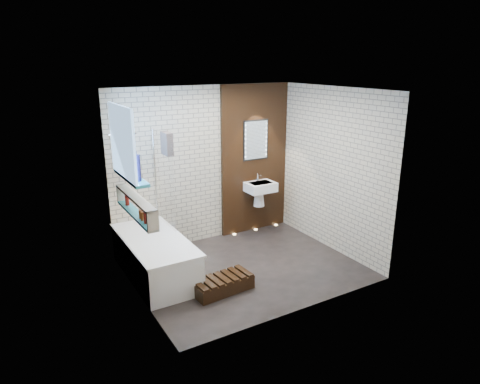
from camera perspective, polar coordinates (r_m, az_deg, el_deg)
ground at (r=6.52m, az=0.68°, el=-10.04°), size 3.20×3.20×0.00m
room_shell at (r=6.04m, az=0.72°, el=1.00°), size 3.24×3.20×2.60m
walnut_panel at (r=7.57m, az=1.92°, el=4.33°), size 1.30×0.06×2.60m
clerestory_window at (r=5.61m, az=-15.11°, el=5.47°), size 0.18×1.00×0.94m
display_niche at (r=5.61m, az=-13.62°, el=-1.85°), size 0.14×1.30×0.26m
bathtub at (r=6.30m, az=-11.19°, el=-8.46°), size 0.79×1.74×0.70m
bath_screen at (r=6.46m, az=-10.04°, el=1.62°), size 0.01×0.78×1.40m
towel at (r=6.15m, az=-9.67°, el=6.33°), size 0.10×0.25×0.32m
shower_head at (r=6.23m, az=-14.31°, el=7.58°), size 0.18×0.18×0.02m
washbasin at (r=7.54m, az=2.68°, el=0.25°), size 0.50×0.36×0.58m
led_mirror at (r=7.46m, az=2.11°, el=6.89°), size 0.50×0.02×0.70m
walnut_step at (r=5.90m, az=-2.32°, el=-12.19°), size 0.83×0.42×0.18m
niche_bottles at (r=5.54m, az=-13.31°, el=-2.48°), size 0.06×0.84×0.14m
sill_vases at (r=5.68m, az=-14.29°, el=3.39°), size 0.19×0.58×0.33m
floor_uplights at (r=7.90m, az=2.10°, el=-4.97°), size 0.96×0.06×0.01m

